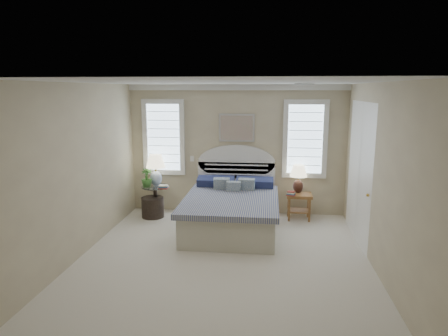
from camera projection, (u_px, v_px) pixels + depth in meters
floor at (223, 260)px, 6.18m from camera, size 4.50×5.00×0.01m
ceiling at (223, 82)px, 5.65m from camera, size 4.50×5.00×0.01m
wall_back at (237, 150)px, 8.35m from camera, size 4.50×0.02×2.70m
wall_left at (78, 172)px, 6.17m from camera, size 0.02×5.00×2.70m
wall_right at (380, 179)px, 5.67m from camera, size 0.02×5.00×2.70m
crown_molding at (237, 87)px, 8.06m from camera, size 4.50×0.08×0.12m
hvac_vent at (304, 84)px, 6.30m from camera, size 0.30×0.20×0.02m
switch_plate at (192, 159)px, 8.48m from camera, size 0.08×0.01×0.12m
window_left at (164, 137)px, 8.46m from camera, size 0.90×0.06×1.60m
window_right at (305, 139)px, 8.13m from camera, size 0.90×0.06×1.60m
painting at (237, 128)px, 8.22m from camera, size 0.74×0.04×0.58m
closet_door at (359, 172)px, 6.87m from camera, size 0.02×1.80×2.40m
bed at (232, 209)px, 7.52m from camera, size 1.72×2.28×1.47m
side_table_left at (156, 198)px, 8.29m from camera, size 0.56×0.56×0.63m
nightstand_right at (299, 201)px, 8.06m from camera, size 0.50×0.40×0.53m
floor_pot at (153, 207)px, 8.23m from camera, size 0.55×0.55×0.42m
lamp_left at (156, 166)px, 8.26m from camera, size 0.51×0.51×0.66m
lamp_right at (298, 176)px, 8.09m from camera, size 0.37×0.37×0.57m
potted_plant at (147, 178)px, 8.16m from camera, size 0.28×0.28×0.38m
books_left at (163, 187)px, 8.04m from camera, size 0.19×0.15×0.08m
books_right at (291, 194)px, 7.89m from camera, size 0.20×0.17×0.09m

